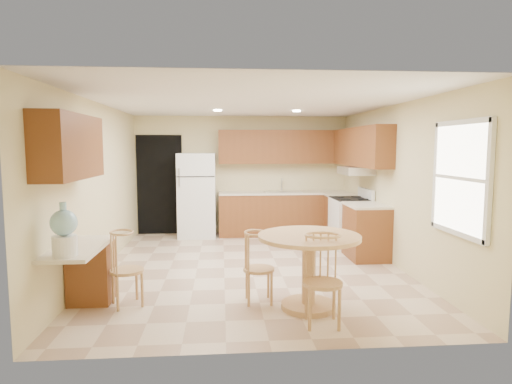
{
  "coord_description": "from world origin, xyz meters",
  "views": [
    {
      "loc": [
        -0.44,
        -6.42,
        1.85
      ],
      "look_at": [
        0.1,
        0.3,
        1.14
      ],
      "focal_mm": 30.0,
      "sensor_mm": 36.0,
      "label": 1
    }
  ],
  "objects": [
    {
      "name": "floor",
      "position": [
        0.0,
        0.0,
        0.0
      ],
      "size": [
        5.5,
        5.5,
        0.0
      ],
      "primitive_type": "plane",
      "color": "beige",
      "rests_on": "ground"
    },
    {
      "name": "ceiling",
      "position": [
        0.0,
        0.0,
        2.5
      ],
      "size": [
        4.5,
        5.5,
        0.02
      ],
      "primitive_type": "cube",
      "color": "white",
      "rests_on": "wall_back"
    },
    {
      "name": "wall_back",
      "position": [
        0.0,
        2.75,
        1.25
      ],
      "size": [
        4.5,
        0.02,
        2.5
      ],
      "primitive_type": "cube",
      "color": "beige",
      "rests_on": "floor"
    },
    {
      "name": "wall_front",
      "position": [
        0.0,
        -2.75,
        1.25
      ],
      "size": [
        4.5,
        0.02,
        2.5
      ],
      "primitive_type": "cube",
      "color": "beige",
      "rests_on": "floor"
    },
    {
      "name": "wall_left",
      "position": [
        -2.25,
        0.0,
        1.25
      ],
      "size": [
        0.02,
        5.5,
        2.5
      ],
      "primitive_type": "cube",
      "color": "beige",
      "rests_on": "floor"
    },
    {
      "name": "wall_right",
      "position": [
        2.25,
        0.0,
        1.25
      ],
      "size": [
        0.02,
        5.5,
        2.5
      ],
      "primitive_type": "cube",
      "color": "beige",
      "rests_on": "floor"
    },
    {
      "name": "doorway",
      "position": [
        -1.75,
        2.73,
        1.05
      ],
      "size": [
        0.9,
        0.02,
        2.1
      ],
      "primitive_type": "cube",
      "color": "black",
      "rests_on": "floor"
    },
    {
      "name": "base_cab_back",
      "position": [
        0.88,
        2.45,
        0.43
      ],
      "size": [
        2.75,
        0.6,
        0.87
      ],
      "primitive_type": "cube",
      "color": "brown",
      "rests_on": "floor"
    },
    {
      "name": "counter_back",
      "position": [
        0.88,
        2.45,
        0.89
      ],
      "size": [
        2.75,
        0.63,
        0.04
      ],
      "primitive_type": "cube",
      "color": "beige",
      "rests_on": "base_cab_back"
    },
    {
      "name": "base_cab_right_a",
      "position": [
        1.95,
        1.85,
        0.43
      ],
      "size": [
        0.6,
        0.59,
        0.87
      ],
      "primitive_type": "cube",
      "color": "brown",
      "rests_on": "floor"
    },
    {
      "name": "counter_right_a",
      "position": [
        1.95,
        1.85,
        0.89
      ],
      "size": [
        0.63,
        0.59,
        0.04
      ],
      "primitive_type": "cube",
      "color": "beige",
      "rests_on": "base_cab_right_a"
    },
    {
      "name": "base_cab_right_b",
      "position": [
        1.95,
        0.4,
        0.43
      ],
      "size": [
        0.6,
        0.8,
        0.87
      ],
      "primitive_type": "cube",
      "color": "brown",
      "rests_on": "floor"
    },
    {
      "name": "counter_right_b",
      "position": [
        1.95,
        0.4,
        0.89
      ],
      "size": [
        0.63,
        0.8,
        0.04
      ],
      "primitive_type": "cube",
      "color": "beige",
      "rests_on": "base_cab_right_b"
    },
    {
      "name": "upper_cab_back",
      "position": [
        0.88,
        2.58,
        1.85
      ],
      "size": [
        2.75,
        0.33,
        0.7
      ],
      "primitive_type": "cube",
      "color": "brown",
      "rests_on": "wall_back"
    },
    {
      "name": "upper_cab_right",
      "position": [
        2.08,
        1.21,
        1.85
      ],
      "size": [
        0.33,
        2.42,
        0.7
      ],
      "primitive_type": "cube",
      "color": "brown",
      "rests_on": "wall_right"
    },
    {
      "name": "upper_cab_left",
      "position": [
        -2.08,
        -1.6,
        1.85
      ],
      "size": [
        0.33,
        1.4,
        0.7
      ],
      "primitive_type": "cube",
      "color": "brown",
      "rests_on": "wall_left"
    },
    {
      "name": "sink",
      "position": [
        0.85,
        2.45,
        0.91
      ],
      "size": [
        0.78,
        0.44,
        0.01
      ],
      "primitive_type": "cube",
      "color": "silver",
      "rests_on": "counter_back"
    },
    {
      "name": "range_hood",
      "position": [
        2.0,
        1.18,
        1.42
      ],
      "size": [
        0.5,
        0.76,
        0.14
      ],
      "primitive_type": "cube",
      "color": "silver",
      "rests_on": "upper_cab_right"
    },
    {
      "name": "desk_pedestal",
      "position": [
        -2.0,
        -1.32,
        0.36
      ],
      "size": [
        0.48,
        0.42,
        0.72
      ],
      "primitive_type": "cube",
      "color": "brown",
      "rests_on": "floor"
    },
    {
      "name": "desk_top",
      "position": [
        -2.0,
        -1.7,
        0.75
      ],
      "size": [
        0.5,
        1.2,
        0.04
      ],
      "primitive_type": "cube",
      "color": "beige",
      "rests_on": "desk_pedestal"
    },
    {
      "name": "window",
      "position": [
        2.23,
        -1.85,
        1.5
      ],
      "size": [
        0.06,
        1.12,
        1.3
      ],
      "color": "white",
      "rests_on": "wall_right"
    },
    {
      "name": "can_light_a",
      "position": [
        -0.5,
        1.2,
        2.48
      ],
      "size": [
        0.14,
        0.14,
        0.02
      ],
      "primitive_type": "cylinder",
      "color": "white",
      "rests_on": "ceiling"
    },
    {
      "name": "can_light_b",
      "position": [
        0.9,
        1.2,
        2.48
      ],
      "size": [
        0.14,
        0.14,
        0.02
      ],
      "primitive_type": "cylinder",
      "color": "white",
      "rests_on": "ceiling"
    },
    {
      "name": "refrigerator",
      "position": [
        -0.95,
        2.4,
        0.86
      ],
      "size": [
        0.76,
        0.74,
        1.72
      ],
      "color": "white",
      "rests_on": "floor"
    },
    {
      "name": "stove",
      "position": [
        1.92,
        1.18,
        0.47
      ],
      "size": [
        0.65,
        0.76,
        1.09
      ],
      "color": "white",
      "rests_on": "floor"
    },
    {
      "name": "dining_table",
      "position": [
        0.54,
        -1.73,
        0.56
      ],
      "size": [
        1.16,
        1.16,
        0.86
      ],
      "rotation": [
        0.0,
        0.0,
        0.43
      ],
      "color": "tan",
      "rests_on": "floor"
    },
    {
      "name": "chair_table_a",
      "position": [
        -0.01,
        -1.56,
        0.51
      ],
      "size": [
        0.37,
        0.48,
        0.84
      ],
      "rotation": [
        0.0,
        0.0,
        -1.54
      ],
      "color": "tan",
      "rests_on": "floor"
    },
    {
      "name": "chair_table_b",
      "position": [
        0.59,
        -2.29,
        0.57
      ],
      "size": [
        0.42,
        0.42,
        0.94
      ],
      "rotation": [
        0.0,
        0.0,
        3.06
      ],
      "color": "tan",
      "rests_on": "floor"
    },
    {
      "name": "chair_desk",
      "position": [
        -1.55,
        -1.55,
        0.53
      ],
      "size": [
        0.39,
        0.5,
        0.87
      ],
      "rotation": [
        0.0,
        0.0,
        -1.16
      ],
      "color": "tan",
      "rests_on": "floor"
    },
    {
      "name": "water_crock",
      "position": [
        -2.0,
        -2.12,
        1.01
      ],
      "size": [
        0.26,
        0.26,
        0.54
      ],
      "color": "white",
      "rests_on": "desk_top"
    }
  ]
}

